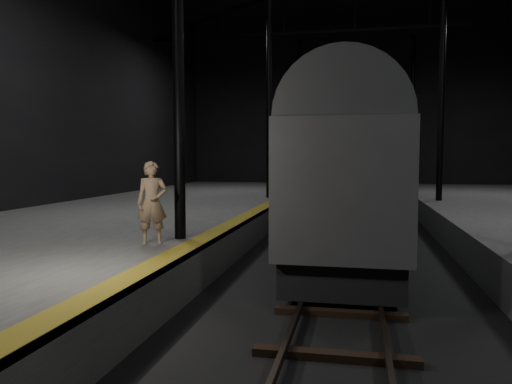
# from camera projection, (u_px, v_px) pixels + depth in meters

# --- Properties ---
(ground) EXTENTS (44.00, 44.00, 0.00)m
(ground) POSITION_uv_depth(u_px,v_px,m) (347.00, 254.00, 14.97)
(ground) COLOR black
(ground) RESTS_ON ground
(platform_left) EXTENTS (9.00, 43.80, 1.00)m
(platform_left) POSITION_uv_depth(u_px,v_px,m) (116.00, 230.00, 16.43)
(platform_left) COLOR #494947
(platform_left) RESTS_ON ground
(tactile_strip) EXTENTS (0.50, 43.80, 0.01)m
(tactile_strip) POSITION_uv_depth(u_px,v_px,m) (242.00, 218.00, 15.55)
(tactile_strip) COLOR olive
(tactile_strip) RESTS_ON platform_left
(track) EXTENTS (2.40, 43.00, 0.24)m
(track) POSITION_uv_depth(u_px,v_px,m) (347.00, 252.00, 14.97)
(track) COLOR #3F3328
(track) RESTS_ON ground
(train) EXTENTS (2.71, 18.03, 4.82)m
(train) POSITION_uv_depth(u_px,v_px,m) (350.00, 163.00, 17.60)
(train) COLOR #9EA0A6
(train) RESTS_ON ground
(woman) EXTENTS (0.79, 0.67, 1.82)m
(woman) POSITION_uv_depth(u_px,v_px,m) (152.00, 203.00, 10.92)
(woman) COLOR #A08262
(woman) RESTS_ON platform_left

